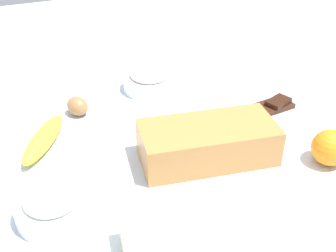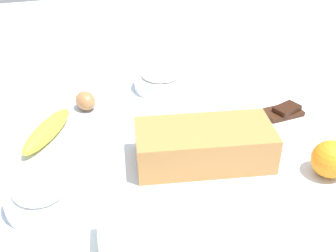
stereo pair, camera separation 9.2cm
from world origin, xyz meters
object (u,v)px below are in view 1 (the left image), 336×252
at_px(chocolate_plate, 274,108).
at_px(flour_bowl, 150,79).
at_px(loaf_pan, 208,142).
at_px(banana, 44,139).
at_px(butter_block, 150,236).
at_px(sugar_bowl, 53,205).
at_px(orange_fruit, 330,148).
at_px(egg_near_butter, 77,106).

bearing_deg(chocolate_plate, flour_bowl, 136.50).
bearing_deg(loaf_pan, banana, 159.23).
relative_size(flour_bowl, butter_block, 1.61).
height_order(flour_bowl, sugar_bowl, flour_bowl).
bearing_deg(loaf_pan, sugar_bowl, -162.74).
height_order(loaf_pan, chocolate_plate, loaf_pan).
bearing_deg(flour_bowl, banana, -152.19).
xyz_separation_m(banana, chocolate_plate, (0.55, -0.07, -0.01)).
xyz_separation_m(orange_fruit, egg_near_butter, (-0.44, 0.39, -0.01)).
distance_m(loaf_pan, orange_fruit, 0.25).
bearing_deg(egg_near_butter, butter_block, -88.24).
xyz_separation_m(flour_bowl, orange_fruit, (0.23, -0.45, 0.01)).
distance_m(loaf_pan, egg_near_butter, 0.35).
bearing_deg(butter_block, banana, 107.48).
relative_size(sugar_bowl, egg_near_butter, 2.23).
bearing_deg(banana, flour_bowl, 27.81).
bearing_deg(sugar_bowl, egg_near_butter, 70.63).
relative_size(sugar_bowl, banana, 0.70).
xyz_separation_m(flour_bowl, banana, (-0.31, -0.16, -0.01)).
distance_m(banana, egg_near_butter, 0.15).
relative_size(butter_block, egg_near_butter, 1.51).
bearing_deg(sugar_bowl, flour_bowl, 49.84).
distance_m(orange_fruit, butter_block, 0.43).
bearing_deg(sugar_bowl, banana, 85.38).
relative_size(loaf_pan, flour_bowl, 2.05).
bearing_deg(flour_bowl, sugar_bowl, -130.16).
bearing_deg(butter_block, egg_near_butter, 91.76).
xyz_separation_m(loaf_pan, orange_fruit, (0.22, -0.11, -0.00)).
height_order(butter_block, chocolate_plate, butter_block).
bearing_deg(flour_bowl, loaf_pan, -89.82).
distance_m(loaf_pan, sugar_bowl, 0.33).
relative_size(banana, chocolate_plate, 1.46).
height_order(sugar_bowl, orange_fruit, orange_fruit).
distance_m(loaf_pan, banana, 0.36).
bearing_deg(egg_near_butter, loaf_pan, -53.20).
height_order(banana, egg_near_butter, egg_near_butter).
height_order(orange_fruit, chocolate_plate, orange_fruit).
bearing_deg(butter_block, orange_fruit, 9.63).
height_order(loaf_pan, banana, loaf_pan).
distance_m(flour_bowl, butter_block, 0.56).
distance_m(banana, orange_fruit, 0.61).
bearing_deg(flour_bowl, butter_block, -110.64).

